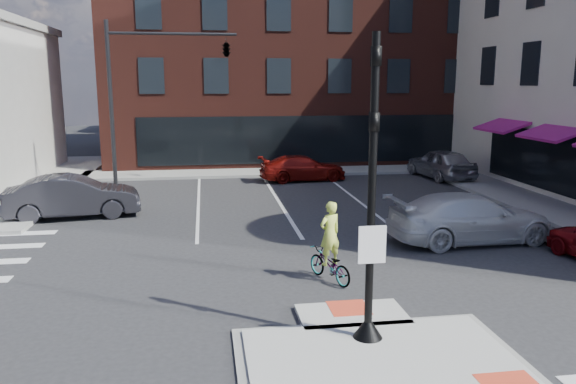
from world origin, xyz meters
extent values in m
plane|color=#28282B|center=(0.00, 0.00, 0.00)|extent=(120.00, 120.00, 0.00)
cube|color=gray|center=(0.00, -0.50, 0.03)|extent=(5.40, 3.60, 0.06)
cube|color=#A8A8A3|center=(0.00, -0.50, 0.06)|extent=(5.00, 3.20, 0.12)
cube|color=#A8A8A3|center=(0.00, 1.60, 0.06)|extent=(2.40, 1.40, 0.12)
cube|color=#DC4126|center=(1.90, -1.70, 0.12)|extent=(1.00, 0.80, 0.01)
cube|color=#DC4126|center=(0.00, 1.90, 0.12)|extent=(0.90, 0.90, 0.01)
cube|color=gray|center=(-11.00, 20.00, 0.07)|extent=(3.00, 20.00, 0.15)
cube|color=gray|center=(10.80, 10.00, 0.07)|extent=(3.00, 24.00, 0.15)
cube|color=gray|center=(3.00, 22.00, 0.07)|extent=(26.00, 3.00, 0.15)
cube|color=#4B1E17|center=(3.00, 32.00, 7.50)|extent=(24.00, 18.00, 15.00)
cube|color=black|center=(3.00, 23.00, 1.80)|extent=(20.00, 0.12, 2.80)
cube|color=#AE177F|center=(11.30, 16.00, 3.05)|extent=(1.46, 3.00, 0.58)
cube|color=slate|center=(-4.00, 52.00, 5.00)|extent=(10.00, 12.00, 10.00)
cube|color=brown|center=(9.00, 54.00, 6.00)|extent=(12.00, 12.00, 12.00)
cone|color=black|center=(0.00, 0.40, 0.34)|extent=(0.60, 0.60, 0.45)
cylinder|color=black|center=(0.00, 0.40, 3.20)|extent=(0.16, 0.16, 5.80)
cube|color=white|center=(0.00, 0.28, 2.10)|extent=(0.55, 0.04, 0.75)
imported|color=black|center=(0.00, 0.40, 5.30)|extent=(0.18, 0.22, 1.10)
imported|color=black|center=(0.00, 0.40, 4.10)|extent=(0.18, 0.22, 1.10)
cylinder|color=black|center=(-7.50, 18.00, 4.00)|extent=(0.20, 0.20, 8.00)
cylinder|color=black|center=(-4.50, 18.00, 7.40)|extent=(6.00, 0.14, 0.14)
imported|color=black|center=(-2.00, 18.00, 6.80)|extent=(0.48, 2.24, 0.90)
imported|color=silver|center=(5.43, 7.00, 0.80)|extent=(5.63, 2.58, 1.60)
imported|color=#2B2A2F|center=(-8.27, 12.44, 0.82)|extent=(5.21, 2.49, 1.65)
imported|color=#A4A5AB|center=(9.50, 18.80, 0.82)|extent=(2.53, 5.01, 1.64)
imported|color=maroon|center=(1.97, 19.22, 0.67)|extent=(4.77, 2.34, 1.34)
imported|color=#3F3F44|center=(0.02, 4.03, 0.45)|extent=(1.25, 1.79, 0.89)
imported|color=#C7E14F|center=(0.02, 4.03, 1.30)|extent=(0.74, 0.63, 1.70)
camera|label=1|loc=(-3.15, -9.82, 5.21)|focal=35.00mm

